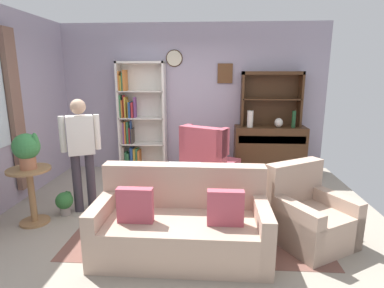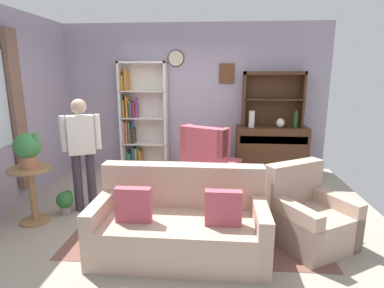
{
  "view_description": "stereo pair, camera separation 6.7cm",
  "coord_description": "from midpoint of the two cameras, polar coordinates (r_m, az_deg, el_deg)",
  "views": [
    {
      "loc": [
        0.36,
        -3.88,
        1.89
      ],
      "look_at": [
        0.1,
        0.2,
        0.95
      ],
      "focal_mm": 28.94,
      "sensor_mm": 36.0,
      "label": 1
    },
    {
      "loc": [
        0.42,
        -3.88,
        1.89
      ],
      "look_at": [
        0.1,
        0.2,
        0.95
      ],
      "focal_mm": 28.94,
      "sensor_mm": 36.0,
      "label": 2
    }
  ],
  "objects": [
    {
      "name": "couch_floral",
      "position": [
        3.41,
        -1.61,
        -14.62
      ],
      "size": [
        1.8,
        0.86,
        0.9
      ],
      "color": "tan",
      "rests_on": "ground_plane"
    },
    {
      "name": "wingback_chair",
      "position": [
        5.25,
        3.57,
        -3.74
      ],
      "size": [
        1.06,
        1.07,
        1.05
      ],
      "color": "#B74C5B",
      "rests_on": "ground_plane"
    },
    {
      "name": "vase_tall",
      "position": [
        5.76,
        11.27,
        4.53
      ],
      "size": [
        0.11,
        0.11,
        0.3
      ],
      "primitive_type": "cylinder",
      "color": "beige",
      "rests_on": "sideboard"
    },
    {
      "name": "bookshelf",
      "position": [
        6.07,
        -9.3,
        4.17
      ],
      "size": [
        0.9,
        0.3,
        2.1
      ],
      "color": "silver",
      "rests_on": "ground_plane"
    },
    {
      "name": "potted_plant_large",
      "position": [
        4.3,
        -27.58,
        -0.61
      ],
      "size": [
        0.32,
        0.32,
        0.44
      ],
      "color": "#AD6B4C",
      "rests_on": "plant_stand"
    },
    {
      "name": "potted_plant_small",
      "position": [
        4.62,
        -21.92,
        -9.7
      ],
      "size": [
        0.23,
        0.23,
        0.32
      ],
      "color": "gray",
      "rests_on": "ground_plane"
    },
    {
      "name": "person_reading",
      "position": [
        4.45,
        -19.22,
        -0.55
      ],
      "size": [
        0.5,
        0.33,
        1.56
      ],
      "color": "#38333D",
      "rests_on": "ground_plane"
    },
    {
      "name": "sideboard",
      "position": [
        6.0,
        14.65,
        -0.78
      ],
      "size": [
        1.3,
        0.45,
        0.92
      ],
      "color": "#422816",
      "rests_on": "ground_plane"
    },
    {
      "name": "vase_round",
      "position": [
        5.86,
        16.29,
        3.76
      ],
      "size": [
        0.15,
        0.15,
        0.17
      ],
      "primitive_type": "ellipsoid",
      "color": "beige",
      "rests_on": "sideboard"
    },
    {
      "name": "armchair_floral",
      "position": [
        3.84,
        21.0,
        -12.61
      ],
      "size": [
        1.04,
        1.05,
        0.88
      ],
      "color": "tan",
      "rests_on": "ground_plane"
    },
    {
      "name": "sideboard_hutch",
      "position": [
        5.95,
        15.06,
        9.34
      ],
      "size": [
        1.1,
        0.26,
        1.0
      ],
      "color": "#422816",
      "rests_on": "sideboard"
    },
    {
      "name": "plant_stand",
      "position": [
        4.46,
        -27.0,
        -7.39
      ],
      "size": [
        0.52,
        0.52,
        0.73
      ],
      "color": "#997047",
      "rests_on": "ground_plane"
    },
    {
      "name": "wall_back",
      "position": [
        6.04,
        0.84,
        8.36
      ],
      "size": [
        5.0,
        0.09,
        2.8
      ],
      "color": "#A399AD",
      "rests_on": "ground_plane"
    },
    {
      "name": "area_rug",
      "position": [
        4.05,
        1.37,
        -14.81
      ],
      "size": [
        2.95,
        1.72,
        0.01
      ],
      "primitive_type": "cube",
      "color": "brown",
      "rests_on": "ground_plane"
    },
    {
      "name": "bottle_wine",
      "position": [
        5.89,
        18.86,
        4.31
      ],
      "size": [
        0.07,
        0.07,
        0.31
      ],
      "primitive_type": "cylinder",
      "color": "#194223",
      "rests_on": "sideboard"
    },
    {
      "name": "ground_plane",
      "position": [
        4.34,
        -1.11,
        -13.04
      ],
      "size": [
        5.4,
        4.6,
        0.02
      ],
      "primitive_type": "cube",
      "color": "#9E9384"
    }
  ]
}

